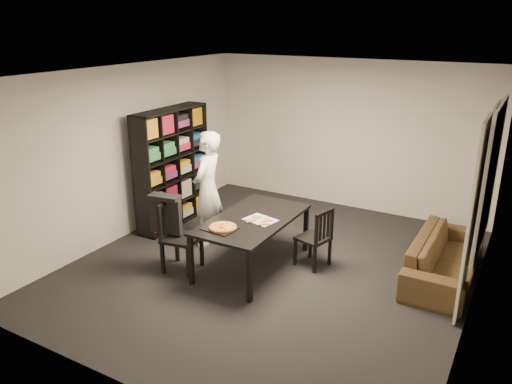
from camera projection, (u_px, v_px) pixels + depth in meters
The scene contains 16 objects.
room at pixel (274, 176), 6.43m from camera, with size 5.01×5.51×2.61m.
window_pane at pixel (491, 178), 5.69m from camera, with size 0.02×1.40×1.60m, color black.
window_frame at pixel (490, 178), 5.69m from camera, with size 0.03×1.52×1.72m, color white.
curtain_left at pixel (472, 220), 5.42m from camera, with size 0.03×0.70×2.25m, color beige.
curtain_right at pixel (484, 193), 6.27m from camera, with size 0.03×0.70×2.25m, color beige.
bookshelf at pixel (173, 167), 8.04m from camera, with size 0.35×1.50×1.90m, color black.
dining_table at pixel (252, 222), 6.65m from camera, with size 0.95×1.71×0.71m.
chair_left at pixel (175, 231), 6.63m from camera, with size 0.51×0.51×0.97m.
chair_right at pixel (318, 234), 6.69m from camera, with size 0.48×0.48×0.84m.
draped_jacket at pixel (165, 212), 6.59m from camera, with size 0.46×0.25×0.53m.
person at pixel (208, 189), 7.28m from camera, with size 0.63×0.41×1.72m, color white.
baking_tray at pixel (220, 228), 6.28m from camera, with size 0.40×0.32×0.01m, color black.
pepperoni_pizza at pixel (223, 227), 6.27m from camera, with size 0.35×0.35×0.03m.
kitchen_towel at pixel (261, 220), 6.55m from camera, with size 0.40×0.30×0.01m, color white.
pizza_slices at pixel (259, 220), 6.51m from camera, with size 0.37×0.31×0.01m, color gold, non-canonical shape.
sofa at pixel (445, 257), 6.49m from camera, with size 1.92×0.75×0.56m, color #42311A.
Camera 1 is at (2.84, -5.44, 3.22)m, focal length 35.00 mm.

